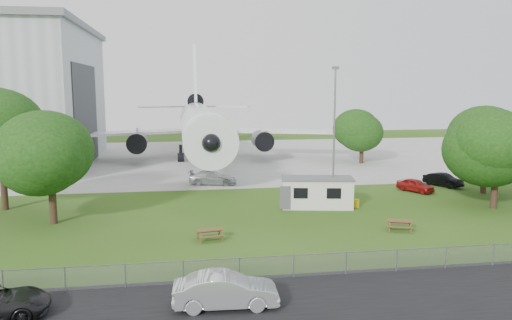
{
  "coord_description": "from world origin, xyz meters",
  "views": [
    {
      "loc": [
        -5.12,
        -35.08,
        10.4
      ],
      "look_at": [
        1.66,
        8.0,
        4.0
      ],
      "focal_mm": 35.0,
      "sensor_mm": 36.0,
      "label": 1
    }
  ],
  "objects": [
    {
      "name": "asphalt_strip",
      "position": [
        0.0,
        -13.0,
        0.01
      ],
      "size": [
        120.0,
        8.0,
        0.02
      ],
      "primitive_type": "cube",
      "color": "black",
      "rests_on": "ground"
    },
    {
      "name": "car_centre_sedan",
      "position": [
        -3.04,
        -12.63,
        0.82
      ],
      "size": [
        5.08,
        2.01,
        1.65
      ],
      "primitive_type": "imported",
      "rotation": [
        0.0,
        0.0,
        1.52
      ],
      "color": "silver",
      "rests_on": "ground"
    },
    {
      "name": "airliner",
      "position": [
        -2.0,
        35.86,
        5.27
      ],
      "size": [
        46.36,
        47.73,
        17.69
      ],
      "color": "white",
      "rests_on": "ground"
    },
    {
      "name": "site_cabin",
      "position": [
        6.75,
        6.09,
        1.31
      ],
      "size": [
        6.94,
        3.79,
        2.62
      ],
      "color": "silver",
      "rests_on": "ground"
    },
    {
      "name": "car_apron_van",
      "position": [
        -1.52,
        17.63,
        0.74
      ],
      "size": [
        5.42,
        3.06,
        1.48
      ],
      "primitive_type": "imported",
      "rotation": [
        0.0,
        0.0,
        1.37
      ],
      "color": "#BABCC2",
      "rests_on": "ground"
    },
    {
      "name": "picnic_east",
      "position": [
        10.76,
        -1.77,
        0.0
      ],
      "size": [
        2.2,
        2.01,
        0.76
      ],
      "primitive_type": null,
      "rotation": [
        0.0,
        0.0,
        -0.34
      ],
      "color": "brown",
      "rests_on": "ground"
    },
    {
      "name": "tree_east_back",
      "position": [
        24.64,
        9.23,
        5.37
      ],
      "size": [
        8.32,
        8.32,
        9.53
      ],
      "color": "#382619",
      "rests_on": "ground"
    },
    {
      "name": "lamp_mast",
      "position": [
        8.2,
        6.2,
        6.0
      ],
      "size": [
        0.16,
        0.16,
        12.0
      ],
      "primitive_type": "cylinder",
      "color": "slate",
      "rests_on": "ground"
    },
    {
      "name": "tree_far_apron",
      "position": [
        19.71,
        29.6,
        4.65
      ],
      "size": [
        6.57,
        6.57,
        7.94
      ],
      "color": "#382619",
      "rests_on": "ground"
    },
    {
      "name": "ground",
      "position": [
        0.0,
        0.0,
        0.0
      ],
      "size": [
        160.0,
        160.0,
        0.0
      ],
      "primitive_type": "plane",
      "color": "#436522"
    },
    {
      "name": "picnic_west",
      "position": [
        -3.11,
        -1.95,
        0.0
      ],
      "size": [
        2.04,
        1.79,
        0.76
      ],
      "primitive_type": null,
      "rotation": [
        0.0,
        0.0,
        0.18
      ],
      "color": "brown",
      "rests_on": "ground"
    },
    {
      "name": "tree_west_big",
      "position": [
        -19.87,
        9.37,
        6.43
      ],
      "size": [
        8.47,
        8.47,
        10.67
      ],
      "color": "#382619",
      "rests_on": "ground"
    },
    {
      "name": "tree_east_front",
      "position": [
        21.76,
        3.37,
        5.15
      ],
      "size": [
        8.0,
        8.0,
        9.16
      ],
      "color": "#382619",
      "rests_on": "ground"
    },
    {
      "name": "car_ne_hatch",
      "position": [
        18.24,
        10.8,
        0.65
      ],
      "size": [
        3.2,
        4.07,
        1.3
      ],
      "primitive_type": "imported",
      "rotation": [
        0.0,
        0.0,
        0.51
      ],
      "color": "maroon",
      "rests_on": "ground"
    },
    {
      "name": "concrete_apron",
      "position": [
        0.0,
        38.0,
        0.01
      ],
      "size": [
        120.0,
        46.0,
        0.03
      ],
      "primitive_type": "cube",
      "color": "#B7B7B2",
      "rests_on": "ground"
    },
    {
      "name": "tree_west_small",
      "position": [
        -14.71,
        4.13,
        5.19
      ],
      "size": [
        7.57,
        7.57,
        8.98
      ],
      "color": "#382619",
      "rests_on": "ground"
    },
    {
      "name": "car_ne_sedan",
      "position": [
        22.41,
        12.9,
        0.69
      ],
      "size": [
        3.09,
        4.38,
        1.37
      ],
      "primitive_type": "imported",
      "rotation": [
        0.0,
        0.0,
        0.44
      ],
      "color": "black",
      "rests_on": "ground"
    },
    {
      "name": "fence",
      "position": [
        0.0,
        -9.5,
        0.0
      ],
      "size": [
        58.0,
        0.04,
        1.3
      ],
      "primitive_type": "cube",
      "color": "gray",
      "rests_on": "ground"
    }
  ]
}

